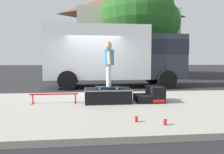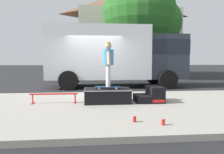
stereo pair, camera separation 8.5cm
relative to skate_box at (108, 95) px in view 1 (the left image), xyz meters
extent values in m
plane|color=black|center=(-0.31, 2.62, -0.34)|extent=(140.00, 140.00, 0.00)
cube|color=gray|center=(-0.31, -0.38, -0.28)|extent=(50.00, 5.00, 0.12)
cube|color=black|center=(0.00, 0.00, -0.01)|extent=(1.31, 0.80, 0.40)
cube|color=gray|center=(0.00, 0.00, 0.17)|extent=(1.33, 0.82, 0.03)
cube|color=black|center=(1.03, 0.00, -0.11)|extent=(0.40, 0.77, 0.20)
cube|color=black|center=(1.43, 0.00, 0.01)|extent=(0.40, 0.77, 0.46)
cube|color=red|center=(1.43, -0.39, -0.13)|extent=(0.35, 0.01, 0.08)
cylinder|color=red|center=(-1.54, 0.04, 0.05)|extent=(1.36, 0.04, 0.04)
cylinder|color=red|center=(-2.14, 0.04, -0.08)|extent=(0.04, 0.04, 0.26)
cube|color=red|center=(-2.14, 0.04, -0.21)|extent=(0.06, 0.28, 0.01)
cylinder|color=red|center=(-0.94, 0.04, -0.08)|extent=(0.04, 0.04, 0.26)
cube|color=red|center=(-0.94, 0.04, -0.21)|extent=(0.06, 0.28, 0.01)
cube|color=navy|center=(0.03, -0.02, 0.25)|extent=(0.80, 0.35, 0.02)
cylinder|color=silver|center=(0.29, 0.02, 0.21)|extent=(0.06, 0.04, 0.05)
cylinder|color=silver|center=(0.25, -0.16, 0.21)|extent=(0.06, 0.04, 0.05)
cylinder|color=silver|center=(-0.20, 0.12, 0.21)|extent=(0.06, 0.04, 0.05)
cylinder|color=silver|center=(-0.24, -0.06, 0.21)|extent=(0.06, 0.04, 0.05)
cylinder|color=silver|center=(0.03, 0.06, 0.57)|extent=(0.13, 0.13, 0.62)
cylinder|color=silver|center=(0.03, -0.10, 0.57)|extent=(0.13, 0.13, 0.62)
cylinder|color=#3F8CBF|center=(0.03, -0.02, 1.10)|extent=(0.32, 0.32, 0.45)
cylinder|color=tan|center=(0.03, 0.18, 1.09)|extent=(0.10, 0.27, 0.43)
cylinder|color=tan|center=(0.03, -0.22, 1.09)|extent=(0.10, 0.27, 0.43)
sphere|color=tan|center=(0.03, -0.02, 1.42)|extent=(0.20, 0.20, 0.20)
sphere|color=tan|center=(0.03, -0.02, 1.48)|extent=(0.16, 0.16, 0.16)
cylinder|color=red|center=(0.39, -2.07, -0.15)|extent=(0.07, 0.07, 0.12)
cylinder|color=silver|center=(0.39, -2.07, -0.09)|extent=(0.06, 0.06, 0.00)
cylinder|color=red|center=(0.89, -2.33, -0.15)|extent=(0.07, 0.07, 0.12)
cylinder|color=silver|center=(0.89, -2.33, -0.09)|extent=(0.06, 0.06, 0.00)
cube|color=silver|center=(-0.12, 4.82, 1.41)|extent=(5.00, 2.35, 2.60)
cube|color=#282D38|center=(3.33, 4.82, 1.21)|extent=(1.90, 2.16, 2.20)
cube|color=black|center=(3.33, 4.82, 1.70)|extent=(1.92, 2.19, 0.70)
cylinder|color=black|center=(3.17, 5.99, 0.11)|extent=(0.90, 0.28, 0.90)
cylinder|color=black|center=(3.17, 3.64, 0.11)|extent=(0.90, 0.28, 0.90)
cylinder|color=black|center=(-1.52, 5.99, 0.11)|extent=(0.90, 0.28, 0.90)
cylinder|color=black|center=(-1.52, 3.64, 0.11)|extent=(0.90, 0.28, 0.90)
cylinder|color=brown|center=(3.16, 10.00, 1.28)|extent=(0.56, 0.56, 3.24)
sphere|color=#286623|center=(3.16, 10.00, 4.69)|extent=(5.50, 5.50, 5.50)
sphere|color=#286623|center=(4.67, 10.00, 4.00)|extent=(3.58, 3.58, 3.58)
cube|color=beige|center=(2.97, 15.64, 2.66)|extent=(9.00, 7.50, 6.00)
cube|color=#B2ADA3|center=(2.97, 11.64, 1.06)|extent=(9.00, 0.50, 2.80)
pyramid|color=brown|center=(2.97, 15.64, 6.86)|extent=(9.54, 7.95, 2.40)
camera|label=1|loc=(-0.53, -6.13, 0.98)|focal=34.01mm
camera|label=2|loc=(-0.45, -6.14, 0.98)|focal=34.01mm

